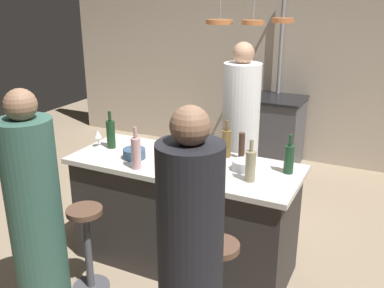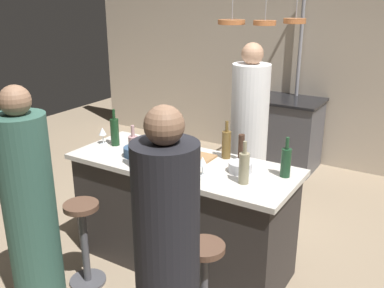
# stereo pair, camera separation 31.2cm
# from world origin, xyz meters

# --- Properties ---
(ground_plane) EXTENTS (9.00, 9.00, 0.00)m
(ground_plane) POSITION_xyz_m (0.00, 0.00, 0.00)
(ground_plane) COLOR gray
(back_wall) EXTENTS (6.40, 0.16, 2.60)m
(back_wall) POSITION_xyz_m (0.00, 2.85, 1.30)
(back_wall) COLOR #BCAD99
(back_wall) RESTS_ON ground_plane
(kitchen_island) EXTENTS (1.80, 0.72, 0.90)m
(kitchen_island) POSITION_xyz_m (0.00, 0.00, 0.45)
(kitchen_island) COLOR #332D2B
(kitchen_island) RESTS_ON ground_plane
(stove_range) EXTENTS (0.80, 0.64, 0.89)m
(stove_range) POSITION_xyz_m (0.00, 2.45, 0.45)
(stove_range) COLOR #47474C
(stove_range) RESTS_ON ground_plane
(chef) EXTENTS (0.36, 0.36, 1.71)m
(chef) POSITION_xyz_m (0.07, 1.10, 0.79)
(chef) COLOR white
(chef) RESTS_ON ground_plane
(bar_stool_right) EXTENTS (0.28, 0.28, 0.68)m
(bar_stool_right) POSITION_xyz_m (0.56, -0.62, 0.38)
(bar_stool_right) COLOR #4C4C51
(bar_stool_right) RESTS_ON ground_plane
(guest_right) EXTENTS (0.35, 0.35, 1.64)m
(guest_right) POSITION_xyz_m (0.55, -1.01, 0.76)
(guest_right) COLOR black
(guest_right) RESTS_ON ground_plane
(bar_stool_left) EXTENTS (0.28, 0.28, 0.68)m
(bar_stool_left) POSITION_xyz_m (-0.48, -0.62, 0.38)
(bar_stool_left) COLOR #4C4C51
(bar_stool_left) RESTS_ON ground_plane
(guest_left) EXTENTS (0.34, 0.34, 1.62)m
(guest_left) POSITION_xyz_m (-0.56, -0.99, 0.75)
(guest_left) COLOR #33594C
(guest_left) RESTS_ON ground_plane
(overhead_pot_rack) EXTENTS (0.89, 1.47, 2.17)m
(overhead_pot_rack) POSITION_xyz_m (-0.02, 1.88, 1.66)
(overhead_pot_rack) COLOR gray
(overhead_pot_rack) RESTS_ON ground_plane
(cutting_board) EXTENTS (0.32, 0.22, 0.02)m
(cutting_board) POSITION_xyz_m (0.03, 0.12, 0.91)
(cutting_board) COLOR #997047
(cutting_board) RESTS_ON kitchen_island
(pepper_mill) EXTENTS (0.05, 0.05, 0.21)m
(pepper_mill) POSITION_xyz_m (0.37, 0.27, 1.01)
(pepper_mill) COLOR #382319
(pepper_mill) RESTS_ON kitchen_island
(wine_bottle_amber) EXTENTS (0.07, 0.07, 0.30)m
(wine_bottle_amber) POSITION_xyz_m (0.25, 0.25, 1.02)
(wine_bottle_amber) COLOR brown
(wine_bottle_amber) RESTS_ON kitchen_island
(wine_bottle_green) EXTENTS (0.07, 0.07, 0.29)m
(wine_bottle_green) POSITION_xyz_m (0.78, 0.15, 1.01)
(wine_bottle_green) COLOR #193D23
(wine_bottle_green) RESTS_ON kitchen_island
(wine_bottle_rose) EXTENTS (0.07, 0.07, 0.32)m
(wine_bottle_rose) POSITION_xyz_m (-0.26, -0.26, 1.03)
(wine_bottle_rose) COLOR #B78C8E
(wine_bottle_rose) RESTS_ON kitchen_island
(wine_bottle_white) EXTENTS (0.07, 0.07, 0.30)m
(wine_bottle_white) POSITION_xyz_m (0.57, -0.11, 1.02)
(wine_bottle_white) COLOR gray
(wine_bottle_white) RESTS_ON kitchen_island
(wine_bottle_red) EXTENTS (0.07, 0.07, 0.32)m
(wine_bottle_red) POSITION_xyz_m (-0.69, 0.03, 1.02)
(wine_bottle_red) COLOR #143319
(wine_bottle_red) RESTS_ON kitchen_island
(wine_glass_near_left_guest) EXTENTS (0.07, 0.07, 0.15)m
(wine_glass_near_left_guest) POSITION_xyz_m (0.27, -0.15, 1.01)
(wine_glass_near_left_guest) COLOR silver
(wine_glass_near_left_guest) RESTS_ON kitchen_island
(wine_glass_by_chef) EXTENTS (0.07, 0.07, 0.15)m
(wine_glass_by_chef) POSITION_xyz_m (-0.81, 0.00, 1.01)
(wine_glass_by_chef) COLOR silver
(wine_glass_by_chef) RESTS_ON kitchen_island
(mixing_bowl_blue) EXTENTS (0.18, 0.18, 0.08)m
(mixing_bowl_blue) POSITION_xyz_m (-0.39, -0.10, 0.94)
(mixing_bowl_blue) COLOR #334C6B
(mixing_bowl_blue) RESTS_ON kitchen_island
(mixing_bowl_steel) EXTENTS (0.17, 0.17, 0.07)m
(mixing_bowl_steel) POSITION_xyz_m (0.47, 0.05, 0.94)
(mixing_bowl_steel) COLOR #B7B7BC
(mixing_bowl_steel) RESTS_ON kitchen_island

